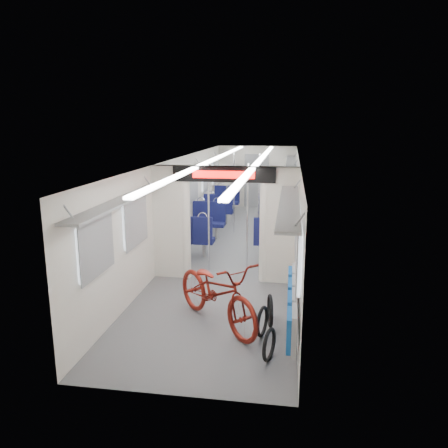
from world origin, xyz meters
name	(u,v)px	position (x,y,z in m)	size (l,w,h in m)	color
carriage	(236,193)	(0.00, -0.27, 1.50)	(12.00, 12.02, 2.31)	#515456
bicycle	(217,292)	(0.20, -4.09, 0.55)	(0.73, 2.09, 1.10)	maroon
flip_bench	(292,304)	(1.35, -4.47, 0.58)	(0.12, 2.13, 0.54)	gray
bike_hoop_a	(269,346)	(1.07, -5.05, 0.21)	(0.46, 0.46, 0.05)	black
bike_hoop_b	(262,323)	(0.93, -4.37, 0.21)	(0.47, 0.47, 0.05)	black
bike_hoop_c	(270,312)	(1.03, -4.03, 0.24)	(0.52, 0.52, 0.05)	black
seat_bay_near_left	(202,226)	(-0.93, 0.27, 0.55)	(0.93, 2.15, 1.12)	#0E103D
seat_bay_near_right	(275,227)	(0.93, 0.39, 0.55)	(0.92, 2.14, 1.12)	#0E103D
seat_bay_far_left	(223,203)	(-0.94, 3.76, 0.54)	(0.90, 2.01, 1.08)	#0E103D
seat_bay_far_right	(279,204)	(0.93, 3.66, 0.56)	(0.94, 2.21, 1.14)	#0E103D
stanchion_near_left	(209,218)	(-0.41, -1.50, 1.15)	(0.04, 0.04, 2.30)	silver
stanchion_near_right	(247,218)	(0.39, -1.37, 1.15)	(0.04, 0.04, 2.30)	silver
stanchion_far_left	(234,193)	(-0.32, 1.90, 1.15)	(0.04, 0.04, 2.30)	silver
stanchion_far_right	(259,195)	(0.41, 1.73, 1.15)	(0.04, 0.04, 2.30)	silver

